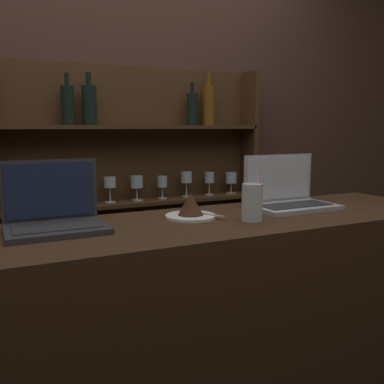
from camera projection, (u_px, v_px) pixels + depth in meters
bar_counter at (196, 356)px, 1.55m from camera, size 2.04×0.52×1.00m
back_wall at (112, 122)px, 2.37m from camera, size 7.00×0.06×2.70m
back_shelf at (136, 206)px, 2.41m from camera, size 1.48×0.18×1.65m
laptop_near at (55, 215)px, 1.35m from camera, size 0.30×0.22×0.22m
laptop_far at (288, 196)px, 1.72m from camera, size 0.34×0.21×0.21m
cake_plate at (191, 208)px, 1.53m from camera, size 0.18×0.18×0.09m
water_glass at (252, 202)px, 1.48m from camera, size 0.07×0.07×0.17m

